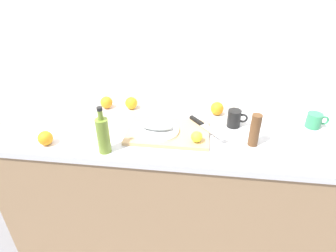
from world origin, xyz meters
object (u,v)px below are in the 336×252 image
coffee_mug_1 (234,118)px  orange_0 (131,103)px  white_plate (157,130)px  fish_fillet (157,126)px  coffee_mug_0 (314,120)px  pepper_mill (255,130)px  lemon_0 (197,137)px  cutting_board (168,132)px  olive_oil_bottle (103,135)px  chef_knife (202,125)px

coffee_mug_1 → orange_0: coffee_mug_1 is taller
white_plate → fish_fillet: fish_fillet is taller
coffee_mug_0 → pepper_mill: size_ratio=0.69×
lemon_0 → orange_0: 0.56m
white_plate → coffee_mug_1: 0.45m
cutting_board → lemon_0: (0.16, -0.09, 0.04)m
coffee_mug_0 → coffee_mug_1: 0.46m
fish_fillet → orange_0: orange_0 is taller
fish_fillet → lemon_0: size_ratio=2.97×
cutting_board → coffee_mug_0: coffee_mug_0 is taller
lemon_0 → coffee_mug_1: 0.30m
cutting_board → coffee_mug_1: 0.39m
cutting_board → pepper_mill: bearing=-6.4°
lemon_0 → coffee_mug_0: coffee_mug_0 is taller
cutting_board → fish_fillet: bearing=-166.8°
pepper_mill → cutting_board: bearing=173.6°
lemon_0 → coffee_mug_1: size_ratio=0.51×
olive_oil_bottle → coffee_mug_1: (0.67, 0.33, -0.05)m
coffee_mug_0 → orange_0: (-1.10, 0.09, -0.00)m
lemon_0 → coffee_mug_1: (0.21, 0.22, 0.00)m
lemon_0 → orange_0: bearing=140.6°
chef_knife → coffee_mug_0: bearing=58.0°
white_plate → chef_knife: size_ratio=1.00×
cutting_board → orange_0: orange_0 is taller
cutting_board → white_plate: bearing=-166.8°
fish_fillet → olive_oil_bottle: 0.31m
olive_oil_bottle → coffee_mug_0: olive_oil_bottle is taller
cutting_board → olive_oil_bottle: olive_oil_bottle is taller
cutting_board → lemon_0: bearing=-28.7°
white_plate → fish_fillet: size_ratio=1.33×
olive_oil_bottle → lemon_0: bearing=14.0°
olive_oil_bottle → pepper_mill: 0.77m
chef_knife → pepper_mill: 0.30m
chef_knife → orange_0: bearing=-153.9°
cutting_board → olive_oil_bottle: 0.37m
white_plate → fish_fillet: (0.00, 0.00, 0.03)m
white_plate → orange_0: (-0.21, 0.28, 0.01)m
fish_fillet → pepper_mill: size_ratio=0.99×
white_plate → cutting_board: bearing=13.2°
fish_fillet → coffee_mug_1: 0.45m
coffee_mug_0 → coffee_mug_1: size_ratio=1.06×
cutting_board → lemon_0: lemon_0 is taller
orange_0 → coffee_mug_1: bearing=-12.2°
cutting_board → white_plate: white_plate is taller
cutting_board → orange_0: 0.38m
cutting_board → chef_knife: chef_knife is taller
coffee_mug_0 → pepper_mill: 0.44m
pepper_mill → orange_0: bearing=156.4°
cutting_board → coffee_mug_0: 0.85m
cutting_board → olive_oil_bottle: (-0.30, -0.20, 0.09)m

